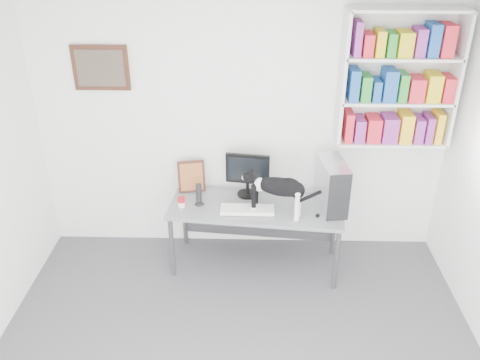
{
  "coord_description": "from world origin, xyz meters",
  "views": [
    {
      "loc": [
        0.1,
        -2.6,
        3.18
      ],
      "look_at": [
        -0.01,
        1.53,
        0.98
      ],
      "focal_mm": 38.0,
      "sensor_mm": 36.0,
      "label": 1
    }
  ],
  "objects_px": {
    "soup_can": "(181,202)",
    "speaker": "(199,194)",
    "desk": "(256,236)",
    "pc_tower": "(332,185)",
    "monitor": "(248,175)",
    "bookshelf": "(398,79)",
    "cat": "(278,196)",
    "leaning_print": "(191,176)",
    "keyboard": "(247,209)"
  },
  "relations": [
    {
      "from": "pc_tower",
      "to": "speaker",
      "type": "xyz_separation_m",
      "value": [
        -1.25,
        0.03,
        -0.13
      ]
    },
    {
      "from": "pc_tower",
      "to": "cat",
      "type": "bearing_deg",
      "value": -171.0
    },
    {
      "from": "bookshelf",
      "to": "speaker",
      "type": "bearing_deg",
      "value": -171.53
    },
    {
      "from": "monitor",
      "to": "cat",
      "type": "height_order",
      "value": "monitor"
    },
    {
      "from": "desk",
      "to": "monitor",
      "type": "relative_size",
      "value": 3.64
    },
    {
      "from": "bookshelf",
      "to": "cat",
      "type": "xyz_separation_m",
      "value": [
        -1.06,
        -0.44,
        -0.96
      ]
    },
    {
      "from": "monitor",
      "to": "bookshelf",
      "type": "bearing_deg",
      "value": 11.85
    },
    {
      "from": "desk",
      "to": "soup_can",
      "type": "bearing_deg",
      "value": -171.45
    },
    {
      "from": "bookshelf",
      "to": "keyboard",
      "type": "xyz_separation_m",
      "value": [
        -1.34,
        -0.39,
        -1.14
      ]
    },
    {
      "from": "pc_tower",
      "to": "speaker",
      "type": "bearing_deg",
      "value": 171.2
    },
    {
      "from": "speaker",
      "to": "soup_can",
      "type": "height_order",
      "value": "speaker"
    },
    {
      "from": "keyboard",
      "to": "pc_tower",
      "type": "bearing_deg",
      "value": 7.3
    },
    {
      "from": "soup_can",
      "to": "pc_tower",
      "type": "bearing_deg",
      "value": 0.93
    },
    {
      "from": "cat",
      "to": "soup_can",
      "type": "bearing_deg",
      "value": -171.31
    },
    {
      "from": "monitor",
      "to": "keyboard",
      "type": "bearing_deg",
      "value": -80.79
    },
    {
      "from": "cat",
      "to": "keyboard",
      "type": "bearing_deg",
      "value": -175.01
    },
    {
      "from": "bookshelf",
      "to": "soup_can",
      "type": "height_order",
      "value": "bookshelf"
    },
    {
      "from": "bookshelf",
      "to": "keyboard",
      "type": "relative_size",
      "value": 2.48
    },
    {
      "from": "leaning_print",
      "to": "soup_can",
      "type": "distance_m",
      "value": 0.34
    },
    {
      "from": "bookshelf",
      "to": "monitor",
      "type": "height_order",
      "value": "bookshelf"
    },
    {
      "from": "keyboard",
      "to": "cat",
      "type": "height_order",
      "value": "cat"
    },
    {
      "from": "speaker",
      "to": "bookshelf",
      "type": "bearing_deg",
      "value": 9.14
    },
    {
      "from": "pc_tower",
      "to": "speaker",
      "type": "distance_m",
      "value": 1.25
    },
    {
      "from": "desk",
      "to": "pc_tower",
      "type": "distance_m",
      "value": 0.91
    },
    {
      "from": "keyboard",
      "to": "speaker",
      "type": "distance_m",
      "value": 0.49
    },
    {
      "from": "leaning_print",
      "to": "pc_tower",
      "type": "bearing_deg",
      "value": -23.44
    },
    {
      "from": "bookshelf",
      "to": "speaker",
      "type": "distance_m",
      "value": 2.1
    },
    {
      "from": "speaker",
      "to": "desk",
      "type": "bearing_deg",
      "value": -0.95
    },
    {
      "from": "leaning_print",
      "to": "soup_can",
      "type": "relative_size",
      "value": 3.31
    },
    {
      "from": "desk",
      "to": "monitor",
      "type": "height_order",
      "value": "monitor"
    },
    {
      "from": "cat",
      "to": "pc_tower",
      "type": "bearing_deg",
      "value": 33.33
    },
    {
      "from": "soup_can",
      "to": "speaker",
      "type": "bearing_deg",
      "value": 16.3
    },
    {
      "from": "desk",
      "to": "soup_can",
      "type": "xyz_separation_m",
      "value": [
        -0.71,
        -0.03,
        0.39
      ]
    },
    {
      "from": "keyboard",
      "to": "leaning_print",
      "type": "xyz_separation_m",
      "value": [
        -0.56,
        0.39,
        0.15
      ]
    },
    {
      "from": "keyboard",
      "to": "cat",
      "type": "xyz_separation_m",
      "value": [
        0.28,
        -0.06,
        0.18
      ]
    },
    {
      "from": "bookshelf",
      "to": "cat",
      "type": "distance_m",
      "value": 1.5
    },
    {
      "from": "desk",
      "to": "pc_tower",
      "type": "relative_size",
      "value": 3.46
    },
    {
      "from": "desk",
      "to": "leaning_print",
      "type": "distance_m",
      "value": 0.87
    },
    {
      "from": "desk",
      "to": "cat",
      "type": "xyz_separation_m",
      "value": [
        0.2,
        -0.16,
        0.55
      ]
    },
    {
      "from": "soup_can",
      "to": "desk",
      "type": "bearing_deg",
      "value": 2.65
    },
    {
      "from": "bookshelf",
      "to": "speaker",
      "type": "xyz_separation_m",
      "value": [
        -1.8,
        -0.27,
        -1.05
      ]
    },
    {
      "from": "monitor",
      "to": "speaker",
      "type": "bearing_deg",
      "value": -148.57
    },
    {
      "from": "leaning_print",
      "to": "bookshelf",
      "type": "bearing_deg",
      "value": -11.14
    },
    {
      "from": "monitor",
      "to": "soup_can",
      "type": "xyz_separation_m",
      "value": [
        -0.62,
        -0.24,
        -0.18
      ]
    },
    {
      "from": "speaker",
      "to": "cat",
      "type": "distance_m",
      "value": 0.77
    },
    {
      "from": "keyboard",
      "to": "desk",
      "type": "bearing_deg",
      "value": 51.79
    },
    {
      "from": "bookshelf",
      "to": "pc_tower",
      "type": "bearing_deg",
      "value": -152.06
    },
    {
      "from": "leaning_print",
      "to": "desk",
      "type": "bearing_deg",
      "value": -34.91
    },
    {
      "from": "monitor",
      "to": "soup_can",
      "type": "bearing_deg",
      "value": -150.23
    },
    {
      "from": "monitor",
      "to": "keyboard",
      "type": "height_order",
      "value": "monitor"
    }
  ]
}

